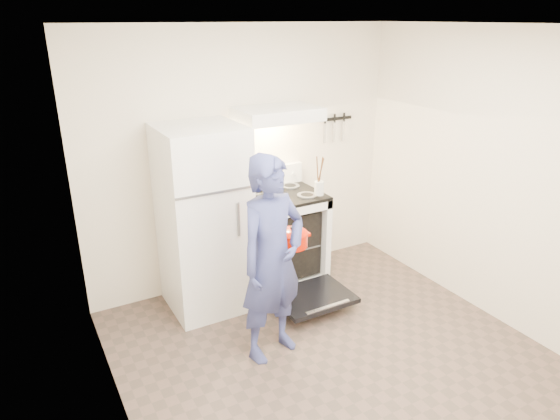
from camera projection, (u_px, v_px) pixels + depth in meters
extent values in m
plane|color=brown|center=(349.00, 371.00, 3.84)|extent=(3.60, 3.60, 0.00)
cube|color=beige|center=(245.00, 159.00, 4.85)|extent=(3.20, 0.02, 2.50)
cube|color=white|center=(204.00, 220.00, 4.45)|extent=(0.70, 0.70, 1.70)
cube|color=white|center=(281.00, 240.00, 4.97)|extent=(0.76, 0.65, 0.92)
cube|color=black|center=(281.00, 196.00, 4.80)|extent=(0.76, 0.65, 0.03)
cube|color=white|center=(268.00, 176.00, 4.99)|extent=(0.76, 0.07, 0.20)
cube|color=black|center=(313.00, 297.00, 4.61)|extent=(0.70, 0.54, 0.04)
cube|color=gray|center=(281.00, 242.00, 4.98)|extent=(0.60, 0.52, 0.01)
cube|color=white|center=(278.00, 114.00, 4.58)|extent=(0.76, 0.50, 0.12)
cube|color=black|center=(335.00, 119.00, 5.20)|extent=(0.40, 0.02, 0.03)
cylinder|color=#87654A|center=(277.00, 239.00, 5.03)|extent=(0.29, 0.29, 0.02)
cylinder|color=silver|center=(319.00, 188.00, 4.67)|extent=(0.11, 0.11, 0.13)
imported|color=navy|center=(272.00, 260.00, 3.78)|extent=(0.68, 0.53, 1.65)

